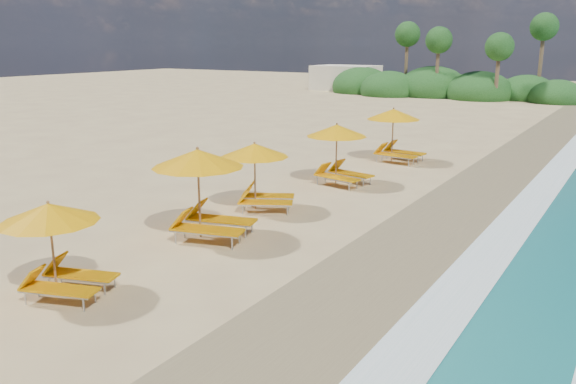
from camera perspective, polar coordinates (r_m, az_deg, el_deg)
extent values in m
plane|color=tan|center=(17.23, 0.00, -3.87)|extent=(160.00, 160.00, 0.00)
cube|color=olive|center=(15.61, 12.64, -6.19)|extent=(4.00, 160.00, 0.01)
cube|color=white|center=(15.22, 18.01, -7.00)|extent=(1.20, 160.00, 0.01)
cylinder|color=olive|center=(13.70, -21.92, -5.29)|extent=(0.05, 0.05, 2.05)
cone|color=orange|center=(13.46, -22.26, -1.87)|extent=(2.67, 2.67, 0.41)
sphere|color=olive|center=(13.40, -22.35, -0.93)|extent=(0.07, 0.07, 0.07)
cylinder|color=olive|center=(16.62, -8.65, -0.23)|extent=(0.06, 0.06, 2.50)
cone|color=orange|center=(16.39, -8.79, 3.27)|extent=(3.14, 3.14, 0.50)
sphere|color=olive|center=(16.34, -8.82, 4.23)|extent=(0.09, 0.09, 0.09)
cylinder|color=olive|center=(19.29, -3.24, 1.45)|extent=(0.05, 0.05, 2.17)
cone|color=orange|center=(19.11, -3.27, 4.09)|extent=(3.02, 3.02, 0.44)
sphere|color=olive|center=(19.07, -3.28, 4.81)|extent=(0.08, 0.08, 0.08)
cylinder|color=olive|center=(22.94, 4.72, 3.65)|extent=(0.06, 0.06, 2.29)
cone|color=orange|center=(22.79, 4.77, 5.99)|extent=(2.73, 2.73, 0.46)
sphere|color=olive|center=(22.75, 4.78, 6.63)|extent=(0.08, 0.08, 0.08)
cylinder|color=olive|center=(27.71, 10.13, 5.44)|extent=(0.06, 0.06, 2.39)
cone|color=orange|center=(27.58, 10.22, 7.47)|extent=(2.67, 2.67, 0.48)
sphere|color=olive|center=(27.55, 10.25, 8.02)|extent=(0.09, 0.09, 0.09)
ellipsoid|color=#163D14|center=(60.87, 18.10, 9.18)|extent=(6.40, 6.40, 4.16)
ellipsoid|color=#163D14|center=(63.21, 13.89, 9.70)|extent=(7.20, 7.20, 4.68)
ellipsoid|color=#163D14|center=(62.72, 9.78, 9.77)|extent=(6.00, 6.00, 3.90)
ellipsoid|color=#163D14|center=(62.01, 22.18, 8.84)|extent=(5.60, 5.60, 3.64)
ellipsoid|color=#163D14|center=(66.14, 7.20, 10.14)|extent=(6.60, 6.60, 4.29)
ellipsoid|color=#163D14|center=(59.59, 24.68, 8.36)|extent=(5.00, 5.00, 3.25)
cylinder|color=brown|center=(58.35, 19.69, 10.71)|extent=(0.36, 0.36, 5.00)
sphere|color=#163D14|center=(58.28, 19.90, 13.16)|extent=(2.60, 2.60, 2.60)
cylinder|color=brown|center=(60.88, 14.31, 11.50)|extent=(0.36, 0.36, 5.60)
sphere|color=#163D14|center=(60.82, 14.48, 14.13)|extent=(2.60, 2.60, 2.60)
cylinder|color=brown|center=(64.07, 11.42, 12.04)|extent=(0.36, 0.36, 6.20)
sphere|color=#163D14|center=(64.04, 11.56, 14.81)|extent=(2.60, 2.60, 2.60)
cylinder|color=brown|center=(61.68, 23.36, 11.37)|extent=(0.36, 0.36, 6.80)
sphere|color=#163D14|center=(61.67, 23.68, 14.52)|extent=(2.60, 2.60, 2.60)
cube|color=beige|center=(69.18, 5.64, 10.99)|extent=(7.00, 5.00, 2.80)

